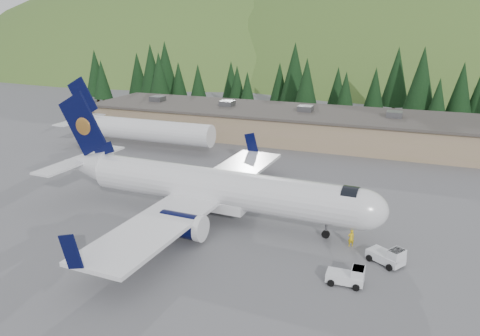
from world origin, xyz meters
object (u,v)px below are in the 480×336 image
(second_airliner, at_px, (135,129))
(ramp_worker, at_px, (351,238))
(baggage_tug_b, at_px, (388,256))
(baggage_tug_a, at_px, (349,276))
(terminal_building, at_px, (278,123))
(airliner, at_px, (210,188))

(second_airliner, distance_m, ramp_worker, 45.55)
(baggage_tug_b, relative_size, ramp_worker, 2.05)
(baggage_tug_a, bearing_deg, terminal_building, 112.19)
(second_airliner, bearing_deg, airliner, -42.69)
(baggage_tug_a, bearing_deg, baggage_tug_b, 57.79)
(baggage_tug_a, bearing_deg, ramp_worker, 95.79)
(baggage_tug_a, bearing_deg, second_airliner, 141.70)
(airliner, distance_m, baggage_tug_a, 18.24)
(airliner, height_order, second_airliner, airliner)
(second_airliner, relative_size, ramp_worker, 16.09)
(airliner, bearing_deg, terminal_building, 98.20)
(baggage_tug_a, height_order, baggage_tug_b, baggage_tug_b)
(second_airliner, height_order, terminal_building, second_airliner)
(baggage_tug_b, bearing_deg, ramp_worker, 178.70)
(airliner, height_order, terminal_building, airliner)
(airliner, relative_size, second_airliner, 1.40)
(airliner, distance_m, baggage_tug_b, 19.32)
(second_airliner, bearing_deg, baggage_tug_a, -37.15)
(second_airliner, xyz_separation_m, baggage_tug_a, (39.85, -30.19, -2.61))
(baggage_tug_a, relative_size, ramp_worker, 1.76)
(ramp_worker, bearing_deg, airliner, -35.90)
(second_airliner, relative_size, baggage_tug_b, 7.84)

